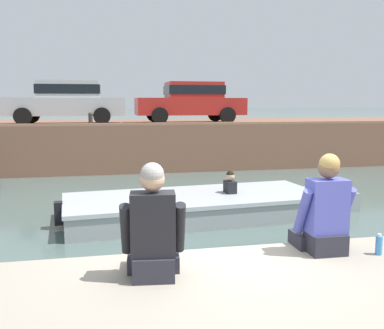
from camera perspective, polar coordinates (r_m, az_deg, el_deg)
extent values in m
plane|color=#4C605B|center=(9.66, -4.45, -6.36)|extent=(400.00, 400.00, 0.00)
cube|color=brown|center=(17.71, -7.82, 2.97)|extent=(60.00, 6.00, 1.68)
cube|color=#9F6C52|center=(14.78, -7.15, 5.38)|extent=(60.00, 0.24, 0.08)
cube|color=#93999E|center=(9.11, 0.37, -5.87)|extent=(5.47, 2.44, 0.42)
cube|color=#93999E|center=(10.47, 17.38, -4.40)|extent=(1.15, 1.18, 0.42)
cube|color=#B1B7BD|center=(9.05, 0.37, -4.34)|extent=(5.53, 2.51, 0.08)
cube|color=brown|center=(8.97, -2.08, -5.12)|extent=(0.39, 1.81, 0.06)
cube|color=black|center=(8.72, -17.36, -6.22)|extent=(0.18, 0.21, 0.45)
cube|color=black|center=(9.29, 5.09, -3.54)|extent=(0.23, 0.34, 0.44)
sphere|color=tan|center=(9.24, 5.11, -1.60)|extent=(0.19, 0.19, 0.19)
sphere|color=black|center=(9.23, 5.12, -1.35)|extent=(0.17, 0.17, 0.17)
cube|color=#B7BABC|center=(16.40, -16.57, 7.40)|extent=(4.29, 1.70, 0.64)
cube|color=#B7BABC|center=(16.39, -16.06, 9.59)|extent=(2.15, 1.48, 0.60)
cube|color=black|center=(16.39, -16.06, 9.59)|extent=(2.24, 1.51, 0.33)
cylinder|color=black|center=(15.75, -21.65, 5.98)|extent=(0.60, 0.19, 0.60)
cylinder|color=black|center=(17.42, -20.62, 6.19)|extent=(0.60, 0.19, 0.60)
cylinder|color=black|center=(15.48, -11.91, 6.35)|extent=(0.60, 0.19, 0.60)
cylinder|color=black|center=(17.18, -11.82, 6.52)|extent=(0.60, 0.19, 0.60)
cube|color=#B2231E|center=(16.66, -0.35, 7.75)|extent=(4.11, 1.78, 0.64)
cube|color=#B2231E|center=(16.70, 0.21, 9.88)|extent=(2.06, 1.56, 0.60)
cube|color=black|center=(16.70, 0.21, 9.88)|extent=(2.14, 1.60, 0.33)
cylinder|color=black|center=(15.56, -4.31, 6.51)|extent=(0.60, 0.18, 0.60)
cylinder|color=black|center=(17.35, -5.09, 6.68)|extent=(0.60, 0.18, 0.60)
cylinder|color=black|center=(16.09, 4.77, 6.56)|extent=(0.60, 0.18, 0.60)
cylinder|color=black|center=(17.83, 3.12, 6.74)|extent=(0.60, 0.18, 0.60)
cylinder|color=#2D2B28|center=(14.87, -13.36, 5.76)|extent=(0.14, 0.14, 0.35)
sphere|color=#2D2B28|center=(14.86, -13.39, 6.51)|extent=(0.15, 0.15, 0.15)
cube|color=#282833|center=(3.62, -5.16, -13.39)|extent=(0.37, 0.31, 0.20)
cube|color=#282833|center=(3.84, -5.17, -12.60)|extent=(0.47, 0.37, 0.14)
cube|color=black|center=(3.50, -5.23, -7.91)|extent=(0.38, 0.26, 0.52)
cylinder|color=black|center=(3.57, -1.66, -8.43)|extent=(0.12, 0.29, 0.47)
cylinder|color=black|center=(3.57, -8.79, -8.52)|extent=(0.12, 0.29, 0.47)
sphere|color=tan|center=(3.42, -5.31, -1.94)|extent=(0.20, 0.20, 0.20)
sphere|color=gray|center=(3.40, -5.32, -1.31)|extent=(0.19, 0.19, 0.19)
cube|color=#282833|center=(4.36, 17.35, -9.93)|extent=(0.34, 0.29, 0.20)
cube|color=#282833|center=(4.56, 16.03, -9.49)|extent=(0.45, 0.33, 0.14)
cube|color=#4C51B2|center=(4.27, 17.56, -5.33)|extent=(0.36, 0.23, 0.52)
cylinder|color=#4C51B2|center=(4.43, 19.75, -5.64)|extent=(0.09, 0.29, 0.47)
cylinder|color=#4C51B2|center=(4.23, 14.56, -6.07)|extent=(0.09, 0.29, 0.47)
sphere|color=brown|center=(4.20, 17.78, -0.41)|extent=(0.20, 0.20, 0.20)
sphere|color=tan|center=(4.18, 17.86, 0.11)|extent=(0.19, 0.19, 0.19)
cylinder|color=#3F8CCC|center=(4.50, 23.65, -9.85)|extent=(0.06, 0.06, 0.18)
cylinder|color=white|center=(4.47, 23.73, -8.61)|extent=(0.04, 0.04, 0.02)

